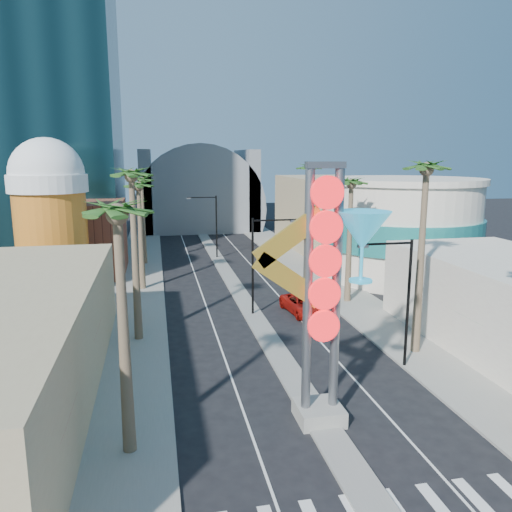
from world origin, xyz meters
The scene contains 23 objects.
ground centered at (0.00, 0.00, 0.00)m, with size 240.00×240.00×0.00m, color black.
sidewalk_west centered at (-9.50, 35.00, 0.07)m, with size 5.00×100.00×0.15m, color gray.
sidewalk_east centered at (9.50, 35.00, 0.07)m, with size 5.00×100.00×0.15m, color gray.
median centered at (0.00, 38.00, 0.07)m, with size 1.60×84.00×0.15m, color gray.
hotel_tower centered at (-22.00, 52.00, 25.00)m, with size 20.00×20.00×50.00m, color black.
brick_filler_west centered at (-16.00, 38.00, 4.00)m, with size 10.00×10.00×8.00m, color brown.
filler_east centered at (16.00, 48.00, 5.00)m, with size 10.00×20.00×10.00m, color tan.
beer_mug centered at (-17.00, 30.00, 7.84)m, with size 7.00×7.00×14.50m.
turquoise_building centered at (18.00, 30.00, 5.25)m, with size 16.60×16.60×10.60m.
canopy centered at (0.00, 72.00, 4.31)m, with size 22.00×16.00×22.00m.
neon_sign centered at (0.82, 2.96, 7.31)m, with size 6.53×2.60×12.55m.
streetlight_0 centered at (0.55, 20.00, 4.88)m, with size 3.79×0.25×8.00m.
streetlight_1 centered at (-0.55, 44.00, 4.88)m, with size 3.79×0.25×8.00m.
streetlight_2 centered at (6.72, 8.00, 4.83)m, with size 3.45×0.25×8.00m.
palm_0 centered at (-9.00, 2.00, 9.93)m, with size 2.40×2.40×11.70m.
palm_1 centered at (-9.00, 16.00, 10.82)m, with size 2.40×2.40×12.70m.
palm_2 centered at (-9.00, 30.00, 9.48)m, with size 2.40×2.40×11.20m.
palm_3 centered at (-9.00, 42.00, 9.48)m, with size 2.40×2.40×11.20m.
palm_5 centered at (9.00, 10.00, 11.27)m, with size 2.40×2.40×13.20m.
palm_6 centered at (9.00, 22.00, 9.93)m, with size 2.40×2.40×11.70m.
palm_7 centered at (9.00, 34.00, 10.82)m, with size 2.40×2.40×12.70m.
red_pickup centered at (4.21, 19.56, 0.76)m, with size 2.53×5.49×1.52m, color #B6150E.
pedestrian_b centered at (11.40, 9.20, 1.02)m, with size 0.85×0.66×1.74m, color gray.
Camera 1 is at (-7.49, -18.48, 12.74)m, focal length 35.00 mm.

